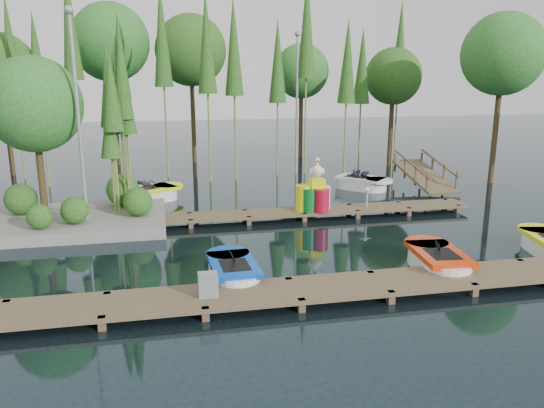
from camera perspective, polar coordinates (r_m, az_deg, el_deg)
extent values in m
plane|color=#1A2A30|center=(16.84, -1.32, -4.12)|extent=(90.00, 90.00, 0.00)
cube|color=brown|center=(12.63, 2.46, -9.25)|extent=(18.00, 1.50, 0.10)
cube|color=brown|center=(13.43, -26.55, -10.27)|extent=(0.16, 0.16, 0.50)
cube|color=brown|center=(11.89, -17.78, -12.56)|extent=(0.16, 0.16, 0.50)
cube|color=brown|center=(13.03, -17.25, -10.12)|extent=(0.16, 0.16, 0.50)
cube|color=brown|center=(11.83, -7.15, -12.10)|extent=(0.16, 0.16, 0.50)
cube|color=brown|center=(12.97, -7.63, -9.68)|extent=(0.16, 0.16, 0.50)
cube|color=brown|center=(12.16, 3.19, -11.26)|extent=(0.16, 0.16, 0.50)
cube|color=brown|center=(13.27, 1.77, -9.00)|extent=(0.16, 0.16, 0.50)
cube|color=brown|center=(12.84, 12.65, -10.17)|extent=(0.16, 0.16, 0.50)
cube|color=brown|center=(13.90, 10.51, -8.15)|extent=(0.16, 0.16, 0.50)
cube|color=brown|center=(13.83, 20.90, -8.99)|extent=(0.16, 0.16, 0.50)
cube|color=brown|center=(14.82, 18.29, -7.22)|extent=(0.16, 0.16, 0.50)
cube|color=brown|center=(15.97, 25.04, -6.32)|extent=(0.16, 0.16, 0.50)
cube|color=brown|center=(19.31, 0.24, -0.97)|extent=(15.00, 1.20, 0.10)
cube|color=brown|center=(18.78, -21.17, -3.01)|extent=(0.16, 0.16, 0.50)
cube|color=brown|center=(19.69, -20.75, -2.21)|extent=(0.16, 0.16, 0.50)
cube|color=brown|center=(18.54, -14.98, -2.74)|extent=(0.16, 0.16, 0.50)
cube|color=brown|center=(19.46, -14.84, -1.94)|extent=(0.16, 0.16, 0.50)
cube|color=brown|center=(18.52, -8.70, -2.43)|extent=(0.16, 0.16, 0.50)
cube|color=brown|center=(19.44, -8.87, -1.65)|extent=(0.16, 0.16, 0.50)
cube|color=brown|center=(18.72, -2.50, -2.10)|extent=(0.16, 0.16, 0.50)
cube|color=brown|center=(19.64, -2.95, -1.34)|extent=(0.16, 0.16, 0.50)
cube|color=brown|center=(19.14, 3.51, -1.75)|extent=(0.16, 0.16, 0.50)
cube|color=brown|center=(20.04, 2.79, -1.02)|extent=(0.16, 0.16, 0.50)
cube|color=brown|center=(19.76, 9.19, -1.41)|extent=(0.16, 0.16, 0.50)
cube|color=brown|center=(20.63, 8.25, -0.72)|extent=(0.16, 0.16, 0.50)
cube|color=brown|center=(20.56, 14.48, -1.07)|extent=(0.16, 0.16, 0.50)
cube|color=brown|center=(21.40, 13.36, -0.42)|extent=(0.16, 0.16, 0.50)
cube|color=brown|center=(21.52, 19.34, -0.76)|extent=(0.16, 0.16, 0.50)
cube|color=brown|center=(22.32, 18.09, -0.15)|extent=(0.16, 0.16, 0.50)
cube|color=gray|center=(19.66, -20.48, -1.82)|extent=(6.20, 4.20, 0.42)
sphere|color=#30611F|center=(20.41, -25.42, 0.47)|extent=(1.10, 1.10, 1.10)
sphere|color=#30611F|center=(18.51, -20.48, -0.65)|extent=(0.90, 0.90, 0.90)
sphere|color=#30611F|center=(20.44, -15.77, 1.47)|extent=(1.20, 1.20, 1.20)
sphere|color=#30611F|center=(18.32, -23.73, -1.26)|extent=(0.80, 0.80, 0.80)
sphere|color=#30611F|center=(18.87, -14.23, 0.24)|extent=(1.00, 1.00, 1.00)
cylinder|color=#3F2F1A|center=(19.84, -23.62, 3.43)|extent=(0.24, 0.24, 3.60)
sphere|color=#33772C|center=(19.60, -24.25, 9.76)|extent=(3.20, 3.20, 3.20)
cylinder|color=olive|center=(19.48, -15.84, 6.77)|extent=(0.07, 0.07, 5.93)
cone|color=#30611F|center=(19.35, -16.25, 12.88)|extent=(0.70, 0.70, 2.97)
cylinder|color=olive|center=(19.36, -16.79, 6.27)|extent=(0.07, 0.07, 5.66)
cone|color=#30611F|center=(19.22, -17.21, 12.13)|extent=(0.70, 0.70, 2.83)
cylinder|color=olive|center=(19.54, -15.22, 5.79)|extent=(0.07, 0.07, 5.22)
cone|color=#30611F|center=(19.38, -15.56, 11.14)|extent=(0.70, 0.70, 2.61)
cylinder|color=olive|center=(18.75, -16.53, 5.85)|extent=(0.07, 0.07, 5.53)
cone|color=#30611F|center=(18.59, -16.95, 11.76)|extent=(0.70, 0.70, 2.76)
cylinder|color=olive|center=(19.00, -16.78, 3.61)|extent=(0.07, 0.07, 4.01)
cone|color=#30611F|center=(18.81, -17.08, 7.81)|extent=(0.70, 0.70, 2.01)
cylinder|color=olive|center=(19.35, -15.50, 7.02)|extent=(0.07, 0.07, 6.11)
cone|color=#30611F|center=(19.23, -15.93, 13.35)|extent=(0.70, 0.70, 3.05)
cylinder|color=#3F2F1A|center=(27.61, 22.99, 8.31)|extent=(0.26, 0.26, 6.06)
sphere|color=#33772C|center=(27.54, 23.60, 14.57)|extent=(3.81, 3.81, 3.81)
cylinder|color=#3F2F1A|center=(31.29, 12.69, 8.65)|extent=(0.26, 0.26, 5.02)
sphere|color=#30611F|center=(31.18, 12.94, 13.25)|extent=(3.16, 3.16, 3.16)
cylinder|color=#3F2F1A|center=(33.67, 3.12, 9.56)|extent=(0.26, 0.26, 5.31)
sphere|color=#33772C|center=(33.57, 3.18, 14.09)|extent=(3.34, 3.34, 3.34)
cylinder|color=#3F2F1A|center=(31.89, -8.52, 10.23)|extent=(0.26, 0.26, 6.46)
sphere|color=#30611F|center=(31.85, -8.73, 16.03)|extent=(4.06, 4.06, 4.06)
cylinder|color=#3F2F1A|center=(31.89, -16.59, 10.16)|extent=(0.26, 0.26, 6.85)
sphere|color=#33772C|center=(31.89, -17.03, 16.31)|extent=(4.31, 4.31, 4.31)
cylinder|color=#3F2F1A|center=(30.58, -26.61, 7.85)|extent=(0.26, 0.26, 5.48)
sphere|color=#30611F|center=(30.48, -27.18, 12.96)|extent=(3.45, 3.45, 3.45)
cylinder|color=olive|center=(29.06, -25.87, 10.54)|extent=(0.09, 0.09, 8.36)
cone|color=#30611F|center=(29.07, -26.37, 15.13)|extent=(0.90, 0.90, 4.60)
cylinder|color=olive|center=(26.54, -23.57, 9.61)|extent=(0.09, 0.09, 7.48)
cone|color=#30611F|center=(26.51, -24.02, 14.11)|extent=(0.90, 0.90, 4.11)
cylinder|color=olive|center=(26.83, -20.47, 12.27)|extent=(0.09, 0.09, 9.66)
cone|color=#30611F|center=(26.93, -20.98, 18.01)|extent=(0.90, 0.90, 5.31)
cylinder|color=olive|center=(27.67, -15.76, 10.59)|extent=(0.09, 0.09, 7.69)
cone|color=#30611F|center=(27.64, -16.07, 15.04)|extent=(0.90, 0.90, 4.23)
cylinder|color=olive|center=(27.23, -11.52, 12.15)|extent=(0.09, 0.09, 8.99)
cone|color=#30611F|center=(27.28, -11.79, 17.44)|extent=(0.90, 0.90, 4.94)
cylinder|color=olive|center=(25.73, -6.90, 11.62)|extent=(0.09, 0.09, 8.44)
cone|color=#30611F|center=(25.74, -7.06, 16.88)|extent=(0.90, 0.90, 4.64)
cylinder|color=olive|center=(26.01, -4.05, 11.47)|extent=(0.09, 0.09, 8.22)
cone|color=#30611F|center=(26.01, -4.14, 16.54)|extent=(0.90, 0.90, 4.52)
cylinder|color=olive|center=(27.29, 0.60, 10.76)|extent=(0.09, 0.09, 7.41)
cone|color=#30611F|center=(27.25, 0.61, 15.12)|extent=(0.90, 0.90, 4.07)
cylinder|color=olive|center=(27.84, 3.68, 13.24)|extent=(0.09, 0.09, 9.77)
cone|color=#30611F|center=(27.94, 3.77, 18.86)|extent=(0.90, 0.90, 5.38)
cylinder|color=olive|center=(27.20, 7.97, 10.62)|extent=(0.09, 0.09, 7.40)
cone|color=#30611F|center=(27.16, 8.12, 14.99)|extent=(0.90, 0.90, 4.07)
cylinder|color=olive|center=(29.18, 9.52, 10.53)|extent=(0.09, 0.09, 7.14)
cone|color=#30611F|center=(29.14, 9.68, 14.45)|extent=(0.90, 0.90, 3.93)
cylinder|color=olive|center=(31.07, 13.36, 11.90)|extent=(0.09, 0.09, 8.61)
cone|color=#30611F|center=(31.09, 13.61, 16.34)|extent=(0.90, 0.90, 4.74)
cylinder|color=gray|center=(18.51, -20.04, 7.78)|extent=(0.12, 0.12, 7.00)
sphere|color=gray|center=(18.52, -21.01, 18.90)|extent=(0.30, 0.30, 0.30)
cylinder|color=gray|center=(27.67, 2.68, 10.37)|extent=(0.12, 0.12, 7.00)
sphere|color=gray|center=(27.68, 2.77, 17.83)|extent=(0.30, 0.30, 0.30)
cube|color=brown|center=(25.65, 16.07, 2.91)|extent=(1.50, 3.94, 0.95)
cube|color=brown|center=(23.94, 16.35, 2.23)|extent=(0.08, 0.08, 0.90)
cube|color=brown|center=(24.87, 15.19, 2.99)|extent=(0.08, 0.08, 0.90)
cube|color=brown|center=(25.82, 14.11, 3.69)|extent=(0.08, 0.08, 0.90)
cube|color=brown|center=(26.78, 13.11, 4.35)|extent=(0.08, 0.08, 0.90)
cube|color=brown|center=(25.23, 14.75, 4.21)|extent=(0.06, 3.54, 0.83)
cube|color=brown|center=(24.62, 19.23, 2.33)|extent=(0.08, 0.08, 0.90)
cube|color=brown|center=(25.53, 18.00, 3.07)|extent=(0.08, 0.08, 0.90)
cube|color=brown|center=(26.46, 16.85, 3.76)|extent=(0.08, 0.08, 0.90)
cube|color=brown|center=(27.40, 15.78, 4.40)|extent=(0.08, 0.08, 0.90)
cube|color=brown|center=(25.89, 17.53, 4.26)|extent=(0.06, 3.54, 0.83)
cube|color=white|center=(13.70, -4.16, -7.65)|extent=(1.18, 1.19, 0.52)
cylinder|color=white|center=(14.22, -4.56, -6.82)|extent=(1.18, 1.18, 0.52)
cylinder|color=white|center=(13.17, -3.72, -8.55)|extent=(1.18, 1.18, 0.52)
cube|color=#073FB4|center=(13.59, -4.18, -6.54)|extent=(1.24, 2.02, 0.13)
cylinder|color=#073FB4|center=(14.37, -4.76, -5.40)|extent=(1.20, 1.20, 0.13)
cube|color=black|center=(13.40, -4.04, -6.65)|extent=(0.74, 0.96, 0.06)
torus|color=black|center=(13.66, -4.30, -5.59)|extent=(0.15, 0.27, 0.25)
cube|color=white|center=(15.06, 17.46, -6.21)|extent=(1.31, 1.32, 0.55)
cylinder|color=white|center=(15.58, 16.58, -5.46)|extent=(1.31, 1.31, 0.55)
cylinder|color=white|center=(14.55, 18.39, -7.00)|extent=(1.31, 1.31, 0.55)
cube|color=red|center=(14.97, 17.54, -5.13)|extent=(1.42, 2.19, 0.14)
cylinder|color=red|center=(15.73, 16.28, -4.11)|extent=(1.33, 1.33, 0.14)
cube|color=black|center=(14.78, 17.86, -5.21)|extent=(0.83, 1.05, 0.06)
torus|color=black|center=(15.03, 17.37, -4.23)|extent=(0.17, 0.29, 0.26)
cylinder|color=white|center=(18.22, 27.03, -3.64)|extent=(1.38, 1.38, 0.54)
cylinder|color=#E6F10C|center=(18.37, 26.76, -2.52)|extent=(1.41, 1.41, 0.14)
cube|color=white|center=(22.61, -13.12, 0.78)|extent=(1.71, 1.71, 0.57)
cylinder|color=white|center=(22.90, -11.73, 1.01)|extent=(1.70, 1.70, 0.57)
cylinder|color=white|center=(22.34, -14.55, 0.53)|extent=(1.70, 1.70, 0.57)
cube|color=#E6F10C|center=(22.55, -13.17, 1.55)|extent=(2.53, 2.17, 0.15)
cylinder|color=#E6F10C|center=(22.97, -11.14, 1.88)|extent=(1.74, 1.74, 0.15)
cube|color=black|center=(22.45, -13.64, 1.59)|extent=(1.28, 1.18, 0.06)
torus|color=black|center=(22.58, -12.84, 2.13)|extent=(0.33, 0.28, 0.28)
imported|color=#1E1E2D|center=(22.37, -13.80, 2.20)|extent=(0.56, 0.52, 1.02)
cube|color=white|center=(24.73, 9.50, 2.05)|extent=(1.72, 1.72, 0.55)
cylinder|color=white|center=(24.50, 10.80, 1.88)|extent=(1.71, 1.71, 0.55)
cylinder|color=white|center=(24.97, 8.22, 2.21)|extent=(1.71, 1.71, 0.55)
cube|color=white|center=(24.67, 9.53, 2.74)|extent=(2.36, 2.36, 0.14)
cylinder|color=white|center=(24.34, 11.44, 2.50)|extent=(1.74, 1.74, 0.14)
cube|color=black|center=(24.74, 9.11, 2.89)|extent=(1.24, 1.24, 0.06)
torus|color=black|center=(24.58, 9.87, 3.16)|extent=(0.30, 0.30, 0.27)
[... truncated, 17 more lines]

